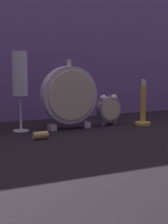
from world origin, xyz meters
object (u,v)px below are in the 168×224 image
alarm_clock_twin_bell (109,108)px  champagne_flute (20,78)px  mantel_clock_silver (69,95)px  wine_cork (40,135)px  brass_candlestick (143,110)px

alarm_clock_twin_bell → champagne_flute: 0.32m
mantel_clock_silver → wine_cork: 0.20m
mantel_clock_silver → wine_cork: mantel_clock_silver is taller
alarm_clock_twin_bell → brass_candlestick: 0.12m
mantel_clock_silver → wine_cork: size_ratio=5.22×
brass_candlestick → wine_cork: brass_candlestick is taller
brass_candlestick → champagne_flute: bearing=169.6°
alarm_clock_twin_bell → mantel_clock_silver: bearing=-176.5°
mantel_clock_silver → brass_candlestick: size_ratio=1.43×
champagne_flute → wine_cork: 0.21m
alarm_clock_twin_bell → champagne_flute: bearing=176.0°
wine_cork → mantel_clock_silver: bearing=38.7°
brass_candlestick → wine_cork: size_ratio=3.64×
alarm_clock_twin_bell → mantel_clock_silver: mantel_clock_silver is taller
champagne_flute → alarm_clock_twin_bell: bearing=-4.0°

